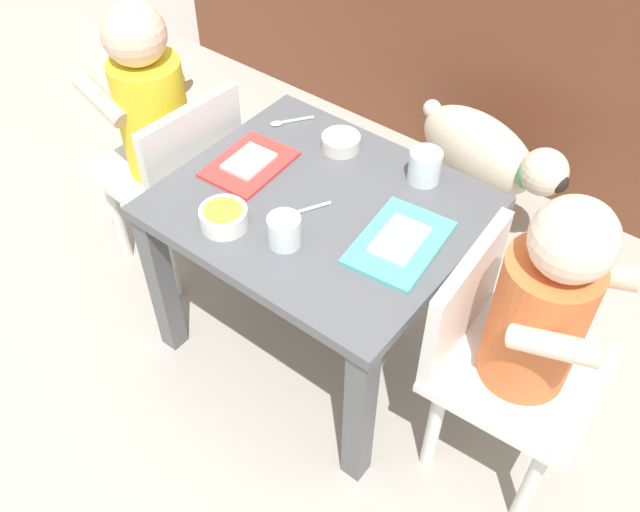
# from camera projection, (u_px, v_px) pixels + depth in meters

# --- Properties ---
(ground_plane) EXTENTS (7.00, 7.00, 0.00)m
(ground_plane) POSITION_uv_depth(u_px,v_px,m) (320.00, 337.00, 1.67)
(ground_plane) COLOR #9E998E
(kitchen_cabinet_back) EXTENTS (2.40, 0.33, 0.90)m
(kitchen_cabinet_back) POSITION_uv_depth(u_px,v_px,m) (541.00, 8.00, 1.87)
(kitchen_cabinet_back) COLOR brown
(kitchen_cabinet_back) RESTS_ON ground
(dining_table) EXTENTS (0.59, 0.50, 0.43)m
(dining_table) POSITION_uv_depth(u_px,v_px,m) (320.00, 231.00, 1.41)
(dining_table) COLOR #515459
(dining_table) RESTS_ON ground
(seated_child_left) EXTENTS (0.30, 0.30, 0.70)m
(seated_child_left) POSITION_uv_depth(u_px,v_px,m) (157.00, 119.00, 1.55)
(seated_child_left) COLOR silver
(seated_child_left) RESTS_ON ground
(seated_child_right) EXTENTS (0.30, 0.30, 0.69)m
(seated_child_right) POSITION_uv_depth(u_px,v_px,m) (531.00, 318.00, 1.16)
(seated_child_right) COLOR silver
(seated_child_right) RESTS_ON ground
(dog) EXTENTS (0.46, 0.22, 0.32)m
(dog) POSITION_uv_depth(u_px,v_px,m) (485.00, 154.00, 1.82)
(dog) COLOR beige
(dog) RESTS_ON ground
(food_tray_left) EXTENTS (0.14, 0.19, 0.02)m
(food_tray_left) POSITION_uv_depth(u_px,v_px,m) (250.00, 163.00, 1.43)
(food_tray_left) COLOR red
(food_tray_left) RESTS_ON dining_table
(food_tray_right) EXTENTS (0.16, 0.22, 0.02)m
(food_tray_right) POSITION_uv_depth(u_px,v_px,m) (400.00, 241.00, 1.28)
(food_tray_right) COLOR #4CC6BC
(food_tray_right) RESTS_ON dining_table
(water_cup_left) EXTENTS (0.06, 0.06, 0.06)m
(water_cup_left) POSITION_uv_depth(u_px,v_px,m) (284.00, 232.00, 1.26)
(water_cup_left) COLOR white
(water_cup_left) RESTS_ON dining_table
(water_cup_right) EXTENTS (0.07, 0.07, 0.07)m
(water_cup_right) POSITION_uv_depth(u_px,v_px,m) (425.00, 168.00, 1.39)
(water_cup_right) COLOR white
(water_cup_right) RESTS_ON dining_table
(veggie_bowl_near) EXTENTS (0.08, 0.08, 0.03)m
(veggie_bowl_near) POSITION_uv_depth(u_px,v_px,m) (341.00, 142.00, 1.47)
(veggie_bowl_near) COLOR silver
(veggie_bowl_near) RESTS_ON dining_table
(veggie_bowl_far) EXTENTS (0.09, 0.09, 0.04)m
(veggie_bowl_far) POSITION_uv_depth(u_px,v_px,m) (224.00, 217.00, 1.30)
(veggie_bowl_far) COLOR white
(veggie_bowl_far) RESTS_ON dining_table
(spoon_by_left_tray) EXTENTS (0.07, 0.09, 0.01)m
(spoon_by_left_tray) POSITION_uv_depth(u_px,v_px,m) (287.00, 122.00, 1.54)
(spoon_by_left_tray) COLOR silver
(spoon_by_left_tray) RESTS_ON dining_table
(spoon_by_right_tray) EXTENTS (0.06, 0.09, 0.01)m
(spoon_by_right_tray) POSITION_uv_depth(u_px,v_px,m) (301.00, 210.00, 1.34)
(spoon_by_right_tray) COLOR silver
(spoon_by_right_tray) RESTS_ON dining_table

